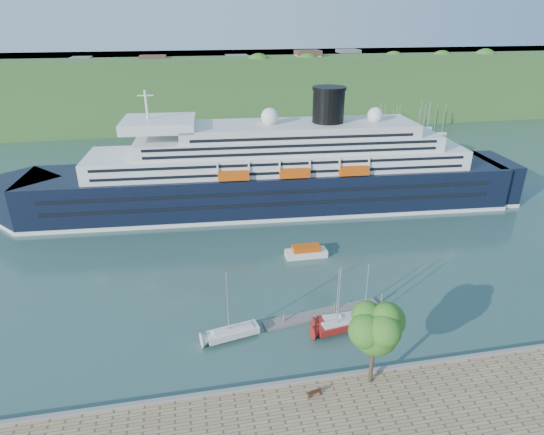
{
  "coord_description": "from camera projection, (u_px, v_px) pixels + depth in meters",
  "views": [
    {
      "loc": [
        -10.44,
        -37.01,
        37.77
      ],
      "look_at": [
        2.32,
        30.0,
        7.24
      ],
      "focal_mm": 30.0,
      "sensor_mm": 36.0,
      "label": 1
    }
  ],
  "objects": [
    {
      "name": "ground",
      "position": [
        302.0,
        387.0,
        50.39
      ],
      "size": [
        400.0,
        400.0,
        0.0
      ],
      "primitive_type": "plane",
      "color": "#294A41",
      "rests_on": "ground"
    },
    {
      "name": "far_hillside",
      "position": [
        211.0,
        88.0,
        175.5
      ],
      "size": [
        400.0,
        50.0,
        24.0
      ],
      "primitive_type": "cube",
      "color": "#315A24",
      "rests_on": "ground"
    },
    {
      "name": "quay_coping",
      "position": [
        303.0,
        380.0,
        49.74
      ],
      "size": [
        220.0,
        0.5,
        0.3
      ],
      "primitive_type": "cube",
      "color": "slate",
      "rests_on": "promenade"
    },
    {
      "name": "cruise_ship",
      "position": [
        270.0,
        151.0,
        92.25
      ],
      "size": [
        112.28,
        23.1,
        25.04
      ],
      "primitive_type": null,
      "rotation": [
        0.0,
        0.0,
        -0.06
      ],
      "color": "black",
      "rests_on": "ground"
    },
    {
      "name": "park_bench",
      "position": [
        314.0,
        392.0,
        47.81
      ],
      "size": [
        1.57,
        0.9,
        0.94
      ],
      "primitive_type": null,
      "rotation": [
        0.0,
        0.0,
        0.21
      ],
      "color": "#462314",
      "rests_on": "promenade"
    },
    {
      "name": "promenade_tree",
      "position": [
        374.0,
        341.0,
        47.62
      ],
      "size": [
        6.56,
        6.56,
        10.86
      ],
      "primitive_type": null,
      "color": "#2E641A",
      "rests_on": "promenade"
    },
    {
      "name": "floating_pontoon",
      "position": [
        322.0,
        314.0,
        62.39
      ],
      "size": [
        16.94,
        4.45,
        0.37
      ],
      "primitive_type": null,
      "rotation": [
        0.0,
        0.0,
        0.14
      ],
      "color": "slate",
      "rests_on": "ground"
    },
    {
      "name": "sailboat_white_near",
      "position": [
        232.0,
        308.0,
        56.0
      ],
      "size": [
        7.59,
        3.46,
        9.46
      ],
      "primitive_type": null,
      "rotation": [
        0.0,
        0.0,
        0.2
      ],
      "color": "silver",
      "rests_on": "ground"
    },
    {
      "name": "sailboat_red",
      "position": [
        342.0,
        302.0,
        57.27
      ],
      "size": [
        7.42,
        3.1,
        9.3
      ],
      "primitive_type": null,
      "rotation": [
        0.0,
        0.0,
        0.16
      ],
      "color": "maroon",
      "rests_on": "ground"
    },
    {
      "name": "sailboat_white_far",
      "position": [
        369.0,
        296.0,
        59.02
      ],
      "size": [
        6.68,
        1.86,
        8.63
      ],
      "primitive_type": null,
      "rotation": [
        0.0,
        0.0,
        -0.0
      ],
      "color": "silver",
      "rests_on": "ground"
    },
    {
      "name": "tender_launch",
      "position": [
        306.0,
        251.0,
        77.25
      ],
      "size": [
        7.15,
        2.49,
        1.97
      ],
      "primitive_type": null,
      "rotation": [
        0.0,
        0.0,
        -0.01
      ],
      "color": "#CC4A0C",
      "rests_on": "ground"
    },
    {
      "name": "sailboat_extra",
      "position": [
        341.0,
        298.0,
        58.91
      ],
      "size": [
        6.41,
        1.95,
        8.21
      ],
      "primitive_type": null,
      "rotation": [
        0.0,
        0.0,
        0.03
      ],
      "color": "maroon",
      "rests_on": "ground"
    }
  ]
}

